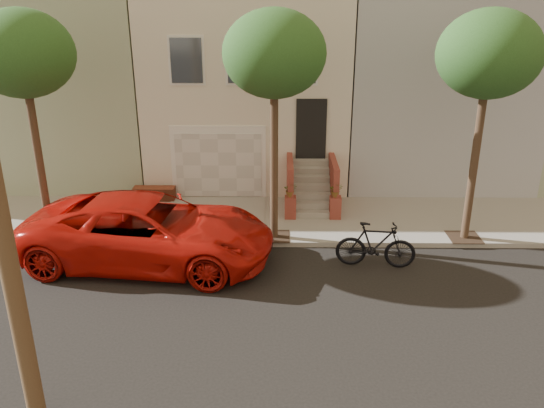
{
  "coord_description": "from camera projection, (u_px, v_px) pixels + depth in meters",
  "views": [
    {
      "loc": [
        1.09,
        -10.63,
        6.79
      ],
      "look_at": [
        0.95,
        3.0,
        1.51
      ],
      "focal_mm": 36.33,
      "sensor_mm": 36.0,
      "label": 1
    }
  ],
  "objects": [
    {
      "name": "ground",
      "position": [
        228.0,
        314.0,
        12.38
      ],
      "size": [
        90.0,
        90.0,
        0.0
      ],
      "primitive_type": "plane",
      "color": "black",
      "rests_on": "ground"
    },
    {
      "name": "sidewalk",
      "position": [
        243.0,
        219.0,
        17.34
      ],
      "size": [
        40.0,
        3.7,
        0.15
      ],
      "primitive_type": "cube",
      "color": "gray",
      "rests_on": "ground"
    },
    {
      "name": "house_row",
      "position": [
        250.0,
        78.0,
        21.49
      ],
      "size": [
        33.1,
        11.7,
        7.0
      ],
      "color": "beige",
      "rests_on": "sidewalk"
    },
    {
      "name": "tree_left",
      "position": [
        22.0,
        55.0,
        14.17
      ],
      "size": [
        2.7,
        2.57,
        6.3
      ],
      "color": "#2D2116",
      "rests_on": "sidewalk"
    },
    {
      "name": "tree_mid",
      "position": [
        274.0,
        55.0,
        14.11
      ],
      "size": [
        2.7,
        2.57,
        6.3
      ],
      "color": "#2D2116",
      "rests_on": "sidewalk"
    },
    {
      "name": "tree_right",
      "position": [
        489.0,
        56.0,
        14.05
      ],
      "size": [
        2.7,
        2.57,
        6.3
      ],
      "color": "#2D2116",
      "rests_on": "sidewalk"
    },
    {
      "name": "pickup_truck",
      "position": [
        150.0,
        231.0,
        14.47
      ],
      "size": [
        6.82,
        3.72,
        1.81
      ],
      "primitive_type": "imported",
      "rotation": [
        0.0,
        0.0,
        1.46
      ],
      "color": "#B8130B",
      "rests_on": "ground"
    },
    {
      "name": "motorcycle",
      "position": [
        376.0,
        245.0,
        14.33
      ],
      "size": [
        2.12,
        0.83,
        1.24
      ],
      "primitive_type": "imported",
      "rotation": [
        0.0,
        0.0,
        1.45
      ],
      "color": "black",
      "rests_on": "ground"
    }
  ]
}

